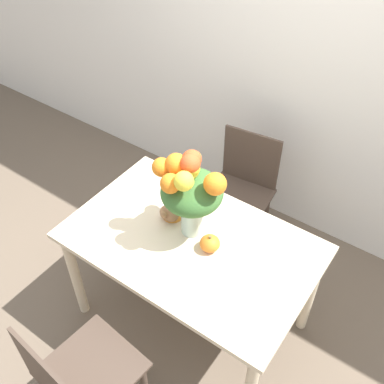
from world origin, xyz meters
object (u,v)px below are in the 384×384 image
at_px(flower_vase, 191,189).
at_px(dining_chair_near_window, 241,192).
at_px(dining_chair_far_side, 81,378).
at_px(pumpkin, 210,243).
at_px(turkey_figurine, 171,211).

relative_size(flower_vase, dining_chair_near_window, 0.59).
xyz_separation_m(flower_vase, dining_chair_far_side, (-0.02, -0.87, -0.58)).
height_order(flower_vase, pumpkin, flower_vase).
bearing_deg(turkey_figurine, pumpkin, -12.18).
distance_m(flower_vase, pumpkin, 0.31).
bearing_deg(dining_chair_far_side, flower_vase, -86.07).
xyz_separation_m(turkey_figurine, dining_chair_far_side, (0.12, -0.89, -0.32)).
bearing_deg(pumpkin, flower_vase, 163.32).
bearing_deg(turkey_figurine, flower_vase, -7.29).
xyz_separation_m(pumpkin, dining_chair_near_window, (-0.23, 0.74, -0.32)).
relative_size(pumpkin, dining_chair_far_side, 0.12).
bearing_deg(dining_chair_near_window, pumpkin, -79.67).
bearing_deg(dining_chair_near_window, turkey_figurine, -103.26).
distance_m(turkey_figurine, dining_chair_far_side, 0.95).
height_order(turkey_figurine, dining_chair_far_side, dining_chair_far_side).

